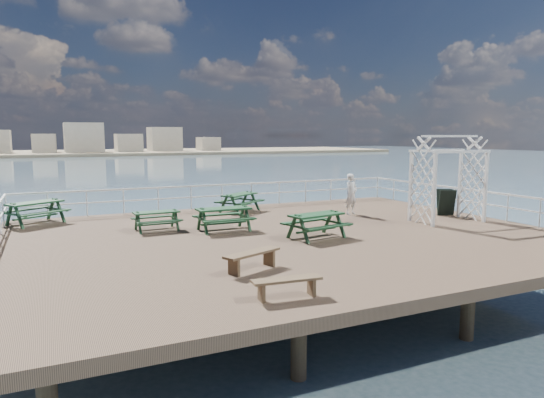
{
  "coord_description": "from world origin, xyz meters",
  "views": [
    {
      "loc": [
        -7.26,
        -14.4,
        3.32
      ],
      "look_at": [
        -0.15,
        0.97,
        1.1
      ],
      "focal_mm": 32.0,
      "sensor_mm": 36.0,
      "label": 1
    }
  ],
  "objects_px": {
    "picnic_table_d": "(224,214)",
    "trellis_arbor": "(448,184)",
    "picnic_table_b": "(157,217)",
    "picnic_table_a": "(35,208)",
    "picnic_table_e": "(316,220)",
    "flat_bench_far": "(287,283)",
    "person": "(351,194)",
    "picnic_table_c": "(240,199)",
    "flat_bench_near": "(252,256)"
  },
  "relations": [
    {
      "from": "flat_bench_near",
      "to": "picnic_table_a",
      "type": "bearing_deg",
      "value": 95.95
    },
    {
      "from": "flat_bench_far",
      "to": "trellis_arbor",
      "type": "relative_size",
      "value": 0.45
    },
    {
      "from": "picnic_table_d",
      "to": "flat_bench_far",
      "type": "bearing_deg",
      "value": -99.25
    },
    {
      "from": "picnic_table_b",
      "to": "picnic_table_e",
      "type": "relative_size",
      "value": 0.76
    },
    {
      "from": "picnic_table_e",
      "to": "flat_bench_far",
      "type": "xyz_separation_m",
      "value": [
        -3.53,
        -4.91,
        -0.26
      ]
    },
    {
      "from": "picnic_table_d",
      "to": "trellis_arbor",
      "type": "xyz_separation_m",
      "value": [
        8.46,
        -1.93,
        0.9
      ]
    },
    {
      "from": "flat_bench_far",
      "to": "trellis_arbor",
      "type": "xyz_separation_m",
      "value": [
        9.65,
        5.42,
        1.17
      ]
    },
    {
      "from": "picnic_table_c",
      "to": "flat_bench_near",
      "type": "relative_size",
      "value": 1.4
    },
    {
      "from": "picnic_table_a",
      "to": "picnic_table_d",
      "type": "distance_m",
      "value": 7.35
    },
    {
      "from": "picnic_table_c",
      "to": "flat_bench_far",
      "type": "relative_size",
      "value": 1.56
    },
    {
      "from": "picnic_table_d",
      "to": "flat_bench_near",
      "type": "distance_m",
      "value": 5.24
    },
    {
      "from": "flat_bench_near",
      "to": "person",
      "type": "bearing_deg",
      "value": 18.8
    },
    {
      "from": "picnic_table_e",
      "to": "trellis_arbor",
      "type": "bearing_deg",
      "value": -6.07
    },
    {
      "from": "picnic_table_d",
      "to": "trellis_arbor",
      "type": "relative_size",
      "value": 0.56
    },
    {
      "from": "picnic_table_a",
      "to": "trellis_arbor",
      "type": "distance_m",
      "value": 15.76
    },
    {
      "from": "picnic_table_a",
      "to": "person",
      "type": "relative_size",
      "value": 1.45
    },
    {
      "from": "flat_bench_near",
      "to": "person",
      "type": "xyz_separation_m",
      "value": [
        7.08,
        6.18,
        0.51
      ]
    },
    {
      "from": "picnic_table_e",
      "to": "flat_bench_far",
      "type": "height_order",
      "value": "picnic_table_e"
    },
    {
      "from": "picnic_table_a",
      "to": "flat_bench_near",
      "type": "bearing_deg",
      "value": -93.31
    },
    {
      "from": "picnic_table_c",
      "to": "picnic_table_d",
      "type": "xyz_separation_m",
      "value": [
        -2.07,
        -3.84,
        0.02
      ]
    },
    {
      "from": "flat_bench_near",
      "to": "flat_bench_far",
      "type": "height_order",
      "value": "flat_bench_near"
    },
    {
      "from": "picnic_table_d",
      "to": "picnic_table_e",
      "type": "relative_size",
      "value": 0.89
    },
    {
      "from": "picnic_table_e",
      "to": "trellis_arbor",
      "type": "height_order",
      "value": "trellis_arbor"
    },
    {
      "from": "picnic_table_d",
      "to": "picnic_table_b",
      "type": "bearing_deg",
      "value": 154.03
    },
    {
      "from": "person",
      "to": "trellis_arbor",
      "type": "bearing_deg",
      "value": -66.61
    },
    {
      "from": "picnic_table_e",
      "to": "flat_bench_near",
      "type": "distance_m",
      "value": 4.32
    },
    {
      "from": "picnic_table_d",
      "to": "picnic_table_e",
      "type": "bearing_deg",
      "value": -46.33
    },
    {
      "from": "picnic_table_e",
      "to": "person",
      "type": "height_order",
      "value": "person"
    },
    {
      "from": "picnic_table_a",
      "to": "trellis_arbor",
      "type": "xyz_separation_m",
      "value": [
        14.5,
        -6.12,
        0.87
      ]
    },
    {
      "from": "picnic_table_d",
      "to": "flat_bench_far",
      "type": "relative_size",
      "value": 1.26
    },
    {
      "from": "picnic_table_b",
      "to": "picnic_table_e",
      "type": "bearing_deg",
      "value": -39.79
    },
    {
      "from": "picnic_table_c",
      "to": "picnic_table_d",
      "type": "distance_m",
      "value": 4.37
    },
    {
      "from": "picnic_table_c",
      "to": "person",
      "type": "bearing_deg",
      "value": -68.39
    },
    {
      "from": "person",
      "to": "flat_bench_far",
      "type": "bearing_deg",
      "value": -146.35
    },
    {
      "from": "picnic_table_d",
      "to": "person",
      "type": "xyz_separation_m",
      "value": [
        6.04,
        1.05,
        0.28
      ]
    },
    {
      "from": "picnic_table_d",
      "to": "trellis_arbor",
      "type": "bearing_deg",
      "value": -12.92
    },
    {
      "from": "picnic_table_b",
      "to": "trellis_arbor",
      "type": "xyz_separation_m",
      "value": [
        10.6,
        -2.97,
        1.0
      ]
    },
    {
      "from": "picnic_table_b",
      "to": "trellis_arbor",
      "type": "height_order",
      "value": "trellis_arbor"
    },
    {
      "from": "picnic_table_b",
      "to": "flat_bench_far",
      "type": "relative_size",
      "value": 1.08
    },
    {
      "from": "picnic_table_b",
      "to": "trellis_arbor",
      "type": "bearing_deg",
      "value": -17.55
    },
    {
      "from": "person",
      "to": "picnic_table_c",
      "type": "bearing_deg",
      "value": 129.27
    },
    {
      "from": "picnic_table_b",
      "to": "flat_bench_far",
      "type": "xyz_separation_m",
      "value": [
        0.95,
        -8.39,
        -0.17
      ]
    },
    {
      "from": "trellis_arbor",
      "to": "picnic_table_c",
      "type": "bearing_deg",
      "value": 140.43
    },
    {
      "from": "flat_bench_far",
      "to": "person",
      "type": "relative_size",
      "value": 0.86
    },
    {
      "from": "picnic_table_d",
      "to": "picnic_table_e",
      "type": "xyz_separation_m",
      "value": [
        2.34,
        -2.45,
        -0.01
      ]
    },
    {
      "from": "picnic_table_e",
      "to": "person",
      "type": "bearing_deg",
      "value": 32.46
    },
    {
      "from": "picnic_table_d",
      "to": "flat_bench_near",
      "type": "height_order",
      "value": "picnic_table_d"
    },
    {
      "from": "flat_bench_far",
      "to": "person",
      "type": "distance_m",
      "value": 11.1
    },
    {
      "from": "flat_bench_near",
      "to": "flat_bench_far",
      "type": "relative_size",
      "value": 1.11
    },
    {
      "from": "picnic_table_a",
      "to": "flat_bench_far",
      "type": "distance_m",
      "value": 12.52
    }
  ]
}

